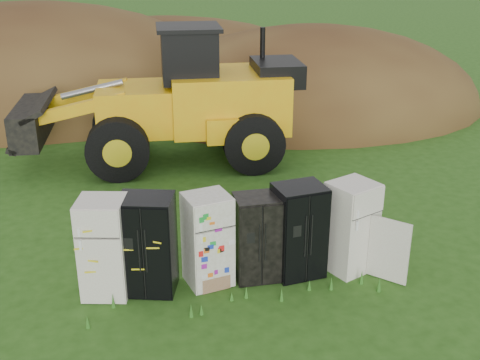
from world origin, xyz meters
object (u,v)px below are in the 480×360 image
object	(u,v)px
fridge_black_right	(299,231)
wheel_loader	(156,96)
fridge_open_door	(351,227)
fridge_leftmost	(104,248)
fridge_sticker	(208,240)
fridge_black_side	(148,244)
fridge_dark_mid	(258,237)

from	to	relation	value
fridge_black_right	wheel_loader	size ratio (longest dim) A/B	0.23
fridge_open_door	wheel_loader	xyz separation A→B (m)	(-3.24, 6.92, 1.03)
fridge_black_right	wheel_loader	bearing A→B (deg)	98.81
fridge_leftmost	fridge_sticker	size ratio (longest dim) A/B	1.04
fridge_sticker	wheel_loader	xyz separation A→B (m)	(-0.46, 6.88, 1.04)
fridge_black_side	fridge_black_right	distance (m)	2.85
wheel_loader	fridge_leftmost	bearing A→B (deg)	-98.74
fridge_leftmost	fridge_open_door	size ratio (longest dim) A/B	1.02
fridge_leftmost	fridge_black_side	world-z (taller)	fridge_leftmost
fridge_leftmost	fridge_open_door	world-z (taller)	fridge_leftmost
fridge_dark_mid	fridge_open_door	bearing A→B (deg)	-2.31
fridge_black_side	wheel_loader	distance (m)	7.02
fridge_leftmost	fridge_open_door	bearing A→B (deg)	11.63
fridge_leftmost	wheel_loader	distance (m)	7.10
fridge_black_side	fridge_leftmost	bearing A→B (deg)	-167.52
fridge_sticker	wheel_loader	size ratio (longest dim) A/B	0.22
fridge_dark_mid	fridge_black_right	bearing A→B (deg)	-1.87
fridge_black_right	fridge_open_door	distance (m)	1.04
fridge_black_side	fridge_sticker	bearing A→B (deg)	16.65
fridge_leftmost	fridge_black_side	bearing A→B (deg)	9.81
fridge_open_door	fridge_black_right	bearing A→B (deg)	153.76
fridge_dark_mid	fridge_black_right	world-z (taller)	fridge_black_right
fridge_black_side	fridge_black_right	world-z (taller)	fridge_black_side
fridge_dark_mid	fridge_black_right	xyz separation A→B (m)	(0.80, -0.02, 0.07)
fridge_black_right	fridge_dark_mid	bearing A→B (deg)	169.99
fridge_open_door	fridge_sticker	bearing A→B (deg)	154.82
fridge_dark_mid	fridge_black_right	distance (m)	0.80
fridge_black_right	wheel_loader	distance (m)	7.30
fridge_leftmost	fridge_black_right	world-z (taller)	fridge_leftmost
fridge_dark_mid	wheel_loader	world-z (taller)	wheel_loader
fridge_black_side	wheel_loader	size ratio (longest dim) A/B	0.23
fridge_dark_mid	wheel_loader	size ratio (longest dim) A/B	0.21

